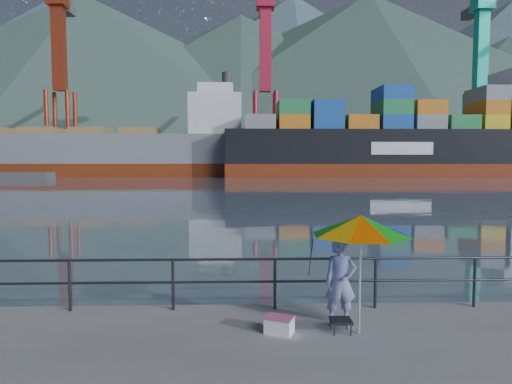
{
  "coord_description": "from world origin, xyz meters",
  "views": [
    {
      "loc": [
        0.35,
        -7.11,
        2.99
      ],
      "look_at": [
        0.76,
        6.0,
        2.0
      ],
      "focal_mm": 32.0,
      "sensor_mm": 36.0,
      "label": 1
    }
  ],
  "objects_px": {
    "fisherman": "(340,282)",
    "bulk_carrier": "(123,152)",
    "cooler_bag": "(279,326)",
    "container_ship": "(402,141)",
    "beach_umbrella": "(361,225)"
  },
  "relations": [
    {
      "from": "fisherman",
      "to": "bulk_carrier",
      "type": "relative_size",
      "value": 0.03
    },
    {
      "from": "fisherman",
      "to": "bulk_carrier",
      "type": "bearing_deg",
      "value": 107.15
    },
    {
      "from": "cooler_bag",
      "to": "fisherman",
      "type": "bearing_deg",
      "value": 42.32
    },
    {
      "from": "bulk_carrier",
      "to": "container_ship",
      "type": "xyz_separation_m",
      "value": [
        48.46,
        -4.34,
        1.82
      ]
    },
    {
      "from": "beach_umbrella",
      "to": "container_ship",
      "type": "distance_m",
      "value": 74.37
    },
    {
      "from": "bulk_carrier",
      "to": "cooler_bag",
      "type": "bearing_deg",
      "value": -73.63
    },
    {
      "from": "container_ship",
      "to": "beach_umbrella",
      "type": "bearing_deg",
      "value": -109.96
    },
    {
      "from": "container_ship",
      "to": "bulk_carrier",
      "type": "bearing_deg",
      "value": 174.89
    },
    {
      "from": "cooler_bag",
      "to": "beach_umbrella",
      "type": "bearing_deg",
      "value": 22.32
    },
    {
      "from": "fisherman",
      "to": "cooler_bag",
      "type": "height_order",
      "value": "fisherman"
    },
    {
      "from": "cooler_bag",
      "to": "container_ship",
      "type": "xyz_separation_m",
      "value": [
        26.7,
        69.75,
        5.73
      ]
    },
    {
      "from": "bulk_carrier",
      "to": "beach_umbrella",
      "type": "bearing_deg",
      "value": -72.68
    },
    {
      "from": "fisherman",
      "to": "beach_umbrella",
      "type": "distance_m",
      "value": 1.18
    },
    {
      "from": "cooler_bag",
      "to": "bulk_carrier",
      "type": "distance_m",
      "value": 77.32
    },
    {
      "from": "beach_umbrella",
      "to": "bulk_carrier",
      "type": "height_order",
      "value": "bulk_carrier"
    }
  ]
}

